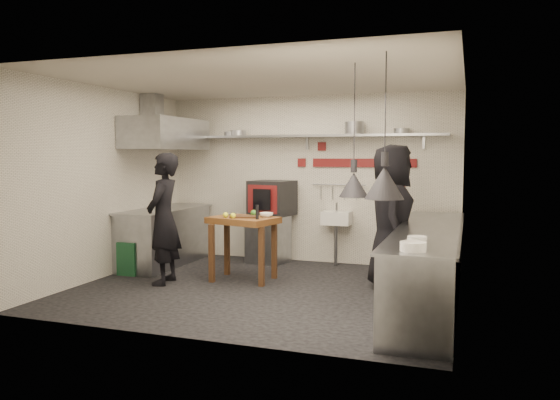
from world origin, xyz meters
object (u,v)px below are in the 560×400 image
(oven_stand, at_px, (268,239))
(prep_table, at_px, (243,249))
(chef_right, at_px, (392,217))
(combi_oven, at_px, (272,198))
(green_bin, at_px, (131,258))
(chef_left, at_px, (164,219))

(oven_stand, height_order, prep_table, prep_table)
(prep_table, relative_size, chef_right, 0.47)
(combi_oven, height_order, prep_table, combi_oven)
(green_bin, height_order, chef_right, chef_right)
(oven_stand, relative_size, prep_table, 0.87)
(chef_left, height_order, chef_right, chef_right)
(chef_left, xyz_separation_m, chef_right, (3.06, 0.76, 0.06))
(oven_stand, bearing_deg, chef_right, -16.43)
(green_bin, xyz_separation_m, chef_left, (0.80, -0.36, 0.67))
(prep_table, bearing_deg, green_bin, -159.67)
(green_bin, bearing_deg, chef_right, 5.87)
(chef_left, bearing_deg, prep_table, 109.74)
(oven_stand, bearing_deg, prep_table, -73.78)
(green_bin, relative_size, chef_right, 0.26)
(chef_right, bearing_deg, prep_table, 85.78)
(combi_oven, relative_size, chef_left, 0.35)
(chef_left, bearing_deg, chef_right, 94.21)
(chef_left, bearing_deg, oven_stand, 146.13)
(combi_oven, relative_size, green_bin, 1.29)
(oven_stand, xyz_separation_m, chef_left, (-0.85, -1.90, 0.52))
(green_bin, bearing_deg, prep_table, 6.15)
(green_bin, xyz_separation_m, prep_table, (1.77, 0.19, 0.21))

